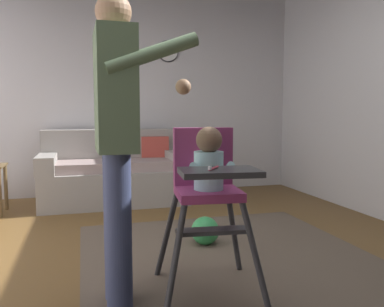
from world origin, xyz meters
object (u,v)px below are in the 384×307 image
object	(u,v)px
couch	(114,174)
wall_clock	(168,51)
toy_ball	(205,231)
adult_standing	(117,133)
high_chair	(208,177)

from	to	relation	value
couch	wall_clock	xyz separation A→B (m)	(0.77, 0.48, 1.55)
toy_ball	adult_standing	bearing A→B (deg)	-133.04
couch	toy_ball	distance (m)	1.89
adult_standing	wall_clock	world-z (taller)	wall_clock
couch	toy_ball	world-z (taller)	couch
adult_standing	couch	bearing A→B (deg)	85.22
toy_ball	wall_clock	distance (m)	2.88
couch	adult_standing	bearing A→B (deg)	-3.98
couch	toy_ball	bearing A→B (deg)	17.84
high_chair	wall_clock	distance (m)	3.32
couch	high_chair	size ratio (longest dim) A/B	1.71
couch	adult_standing	world-z (taller)	adult_standing
couch	wall_clock	world-z (taller)	wall_clock
wall_clock	adult_standing	bearing A→B (deg)	-107.19
wall_clock	couch	bearing A→B (deg)	-148.28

